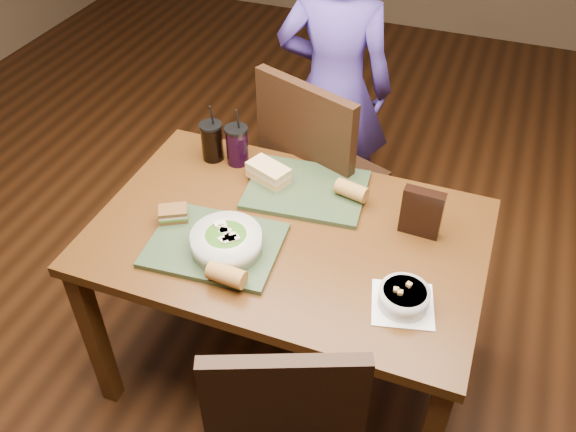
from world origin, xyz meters
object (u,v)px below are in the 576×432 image
Objects in this scene: tray_near at (215,245)px; baguette_near at (227,275)px; soup_bowl at (404,297)px; chip_bag at (422,213)px; dining_table at (288,251)px; sandwich_near at (173,214)px; cup_cola at (212,141)px; salad_bowl at (226,241)px; chair_far at (312,173)px; tray_far at (306,190)px; sandwich_far at (268,173)px; diner at (334,90)px; cup_berry at (237,145)px; baguette_far at (351,190)px.

tray_near is 0.18m from baguette_near.
chip_bag reaches higher than soup_bowl.
sandwich_near is (-0.38, -0.09, 0.13)m from dining_table.
cup_cola is at bearing 150.78° from soup_bowl.
salad_bowl reaches higher than baguette_near.
dining_table is 1.23× the size of chair_far.
soup_bowl is (0.53, -0.72, 0.20)m from chair_far.
tray_far is at bearing 172.49° from chip_bag.
chip_bag is at bearing 93.70° from soup_bowl.
sandwich_far is at bearing -101.26° from chair_far.
cup_cola is (-0.27, -0.70, 0.09)m from diner.
sandwich_far is 0.18m from cup_berry.
tray_far is (0.18, 0.38, 0.00)m from tray_near.
sandwich_near is at bearing -98.34° from cup_berry.
chip_bag is (0.50, 0.44, 0.04)m from baguette_near.
sandwich_far is 0.73× the size of cup_berry.
tray_far is at bearing 1.12° from sandwich_far.
chair_far is at bearing 100.03° from dining_table.
cup_berry is (0.06, 0.40, 0.04)m from sandwich_near.
diner reaches higher than soup_bowl.
sandwich_near is (-0.36, -0.32, 0.03)m from tray_far.
cup_cola reaches higher than salad_bowl.
baguette_near is 0.68× the size of chip_bag.
diner is 8.43× the size of chip_bag.
sandwich_far reaches higher than baguette_near.
tray_far is 1.78× the size of cup_cola.
tray_near is 1.92× the size of soup_bowl.
tray_near is 2.40× the size of sandwich_far.
chair_far is 0.41m from cup_berry.
diner is 0.72m from cup_berry.
chip_bag is at bearing 29.72° from salad_bowl.
salad_bowl is at bearing -14.04° from tray_near.
sandwich_far is at bearing -15.69° from cup_cola.
soup_bowl is at bearing -55.85° from baguette_far.
diner is 1.29m from baguette_near.
dining_table is 5.50× the size of cup_cola.
baguette_far is at bearing 65.67° from baguette_near.
sandwich_far is at bearing 55.35° from sandwich_near.
soup_bowl is 0.89m from cup_berry.
sandwich_near is 1.00× the size of baguette_far.
baguette_near reaches higher than baguette_far.
baguette_far is at bearing 31.60° from sandwich_near.
dining_table is at bearing -79.97° from chair_far.
salad_bowl is at bearing -94.06° from chair_far.
sandwich_near is 0.38m from sandwich_far.
soup_bowl is 1.91× the size of sandwich_near.
salad_bowl is at bearing 178.57° from soup_bowl.
cup_cola reaches higher than sandwich_far.
baguette_far is 0.66× the size of chip_bag.
tray_near is 0.42m from tray_far.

